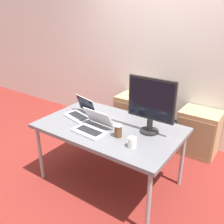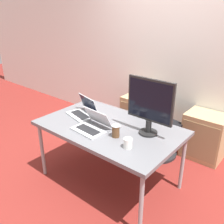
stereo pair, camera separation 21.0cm
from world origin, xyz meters
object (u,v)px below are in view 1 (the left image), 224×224
office_chair (151,127)px  mouse (119,126)px  cabinet_left (134,115)px  monitor (151,104)px  laptop_right (92,127)px  laptop_left (81,112)px  coffee_cup_white (132,142)px  cabinet_right (199,132)px  water_bottle (135,91)px  coffee_cup_brown (118,131)px

office_chair → mouse: (-0.00, -0.78, 0.33)m
cabinet_left → monitor: size_ratio=1.09×
laptop_right → monitor: monitor is taller
laptop_left → coffee_cup_white: 0.88m
cabinet_left → mouse: bearing=-67.6°
cabinet_right → laptop_right: laptop_right is taller
water_bottle → laptop_left: 1.19m
coffee_cup_white → cabinet_left: bearing=119.1°
mouse → coffee_cup_brown: size_ratio=0.56×
laptop_right → monitor: 0.65m
laptop_right → cabinet_right: bearing=62.0°
cabinet_right → laptop_left: laptop_left is taller
office_chair → water_bottle: office_chair is taller
cabinet_left → coffee_cup_white: (0.80, -1.44, 0.46)m
mouse → office_chair: bearing=89.7°
cabinet_right → mouse: size_ratio=9.00×
laptop_left → office_chair: bearing=55.7°
water_bottle → monitor: 1.38m
laptop_left → monitor: size_ratio=0.68×
monitor → mouse: size_ratio=8.25×
cabinet_right → laptop_right: size_ratio=1.73×
coffee_cup_white → coffee_cup_brown: 0.23m
cabinet_right → coffee_cup_brown: (-0.45, -1.35, 0.47)m
cabinet_right → mouse: 1.37m
laptop_right → monitor: bearing=31.2°
office_chair → laptop_right: bearing=-101.4°
office_chair → mouse: bearing=-90.3°
office_chair → cabinet_right: (0.54, 0.40, -0.09)m
water_bottle → coffee_cup_brown: 1.47m
cabinet_left → coffee_cup_white: bearing=-60.9°
laptop_right → coffee_cup_white: laptop_right is taller
office_chair → coffee_cup_white: bearing=-73.5°
cabinet_right → mouse: mouse is taller
cabinet_left → monitor: bearing=-53.7°
laptop_left → mouse: size_ratio=5.58×
cabinet_left → cabinet_right: (1.03, 0.00, 0.00)m
monitor → laptop_left: bearing=-173.2°
office_chair → cabinet_left: bearing=140.9°
laptop_right → laptop_left: bearing=148.4°
laptop_left → water_bottle: bearing=87.9°
mouse → cabinet_right: bearing=65.4°
laptop_left → mouse: 0.53m
office_chair → laptop_left: office_chair is taller
cabinet_right → coffee_cup_brown: 1.50m
laptop_left → laptop_right: size_ratio=1.07×
monitor → mouse: bearing=-162.1°
laptop_right → coffee_cup_brown: 0.30m
monitor → mouse: monitor is taller
office_chair → monitor: 0.98m
cabinet_right → laptop_right: bearing=-118.0°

